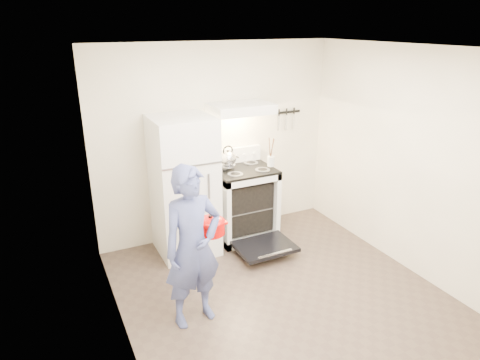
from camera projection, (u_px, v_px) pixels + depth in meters
name	position (u px, v px, depth m)	size (l,w,h in m)	color
floor	(286.00, 299.00, 4.44)	(3.60, 3.60, 0.00)	#493C31
back_wall	(216.00, 142.00, 5.52)	(3.20, 0.02, 2.50)	white
refrigerator	(184.00, 187.00, 5.13)	(0.70, 0.70, 1.70)	white
stove_body	(243.00, 204.00, 5.62)	(0.76, 0.65, 0.92)	white
cooktop	(243.00, 170.00, 5.45)	(0.76, 0.65, 0.03)	black
backsplash	(234.00, 155.00, 5.66)	(0.76, 0.07, 0.20)	white
oven_door	(265.00, 246.00, 5.24)	(0.70, 0.54, 0.04)	black
oven_rack	(243.00, 205.00, 5.63)	(0.60, 0.52, 0.01)	slate
range_hood	(241.00, 108.00, 5.25)	(0.76, 0.50, 0.12)	white
knife_strip	(287.00, 112.00, 5.84)	(0.40, 0.02, 0.03)	black
pizza_stone	(245.00, 202.00, 5.69)	(0.35, 0.35, 0.02)	#93754F
tea_kettle	(228.00, 158.00, 5.38)	(0.25, 0.21, 0.31)	#B8B8BD
utensil_jar	(271.00, 161.00, 5.43)	(0.09, 0.09, 0.13)	silver
person	(193.00, 247.00, 3.89)	(0.57, 0.37, 1.56)	navy
dutch_oven	(211.00, 227.00, 4.16)	(0.35, 0.28, 0.23)	#C50503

